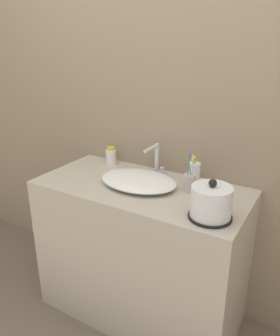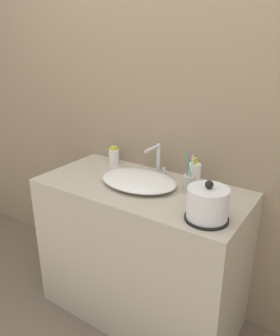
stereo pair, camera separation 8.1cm
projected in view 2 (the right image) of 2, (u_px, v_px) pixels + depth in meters
The scene contains 8 objects.
wall_back at pixel (170, 89), 1.78m from camera, with size 6.00×0.04×2.60m.
vanity_counter at pixel (141, 252), 1.87m from camera, with size 1.13×0.54×0.83m.
sink_basin at pixel (139, 180), 1.73m from camera, with size 0.42×0.31×0.05m.
faucet at pixel (157, 158), 1.84m from camera, with size 0.06×0.15×0.18m.
electric_kettle at pixel (207, 205), 1.37m from camera, with size 0.19×0.19×0.18m.
toothbrush_cup at pixel (189, 183), 1.63m from camera, with size 0.06×0.06×0.22m.
lotion_bottle at pixel (194, 174), 1.72m from camera, with size 0.06×0.06×0.15m.
shampoo_bottle at pixel (114, 156), 2.03m from camera, with size 0.06×0.06×0.11m.
Camera 2 is at (0.87, -1.05, 1.53)m, focal length 35.00 mm.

